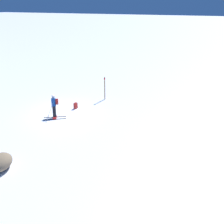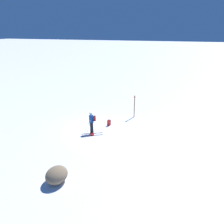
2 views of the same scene
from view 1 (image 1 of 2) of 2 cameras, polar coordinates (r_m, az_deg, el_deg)
The scene contains 5 objects.
ground_plane at distance 18.16m, azimuth -12.92°, elevation -0.13°, with size 300.00×300.00×0.00m, color white.
skier at distance 17.29m, azimuth -14.87°, elevation 1.78°, with size 1.54×1.71×1.77m.
spare_backpack at distance 18.55m, azimuth -9.49°, elevation 1.64°, with size 0.32×0.25×0.50m.
exposed_boulder_0 at distance 13.26m, azimuth -27.25°, elevation -11.61°, with size 1.34×1.14×0.87m, color #7A664C.
trail_marker at distance 19.71m, azimuth -1.92°, elevation 6.43°, with size 0.13×0.13×2.12m.
Camera 1 is at (13.42, 9.23, 8.03)m, focal length 35.00 mm.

